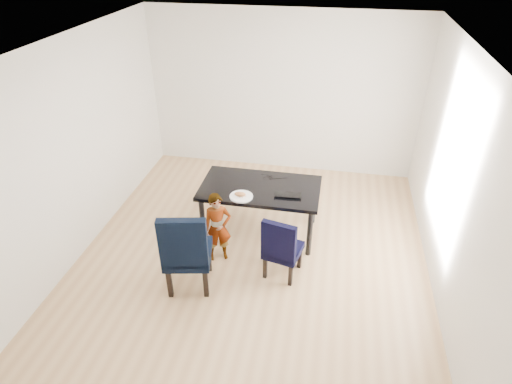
% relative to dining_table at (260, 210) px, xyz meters
% --- Properties ---
extents(floor, '(4.50, 5.00, 0.01)m').
position_rel_dining_table_xyz_m(floor, '(0.00, -0.50, -0.38)').
color(floor, tan).
rests_on(floor, ground).
extents(ceiling, '(4.50, 5.00, 0.01)m').
position_rel_dining_table_xyz_m(ceiling, '(0.00, -0.50, 2.33)').
color(ceiling, white).
rests_on(ceiling, wall_back).
extents(wall_back, '(4.50, 0.01, 2.70)m').
position_rel_dining_table_xyz_m(wall_back, '(0.00, 2.00, 0.98)').
color(wall_back, white).
rests_on(wall_back, ground).
extents(wall_front, '(4.50, 0.01, 2.70)m').
position_rel_dining_table_xyz_m(wall_front, '(0.00, -3.00, 0.98)').
color(wall_front, silver).
rests_on(wall_front, ground).
extents(wall_left, '(0.01, 5.00, 2.70)m').
position_rel_dining_table_xyz_m(wall_left, '(-2.25, -0.50, 0.98)').
color(wall_left, silver).
rests_on(wall_left, ground).
extents(wall_right, '(0.01, 5.00, 2.70)m').
position_rel_dining_table_xyz_m(wall_right, '(2.25, -0.50, 0.98)').
color(wall_right, white).
rests_on(wall_right, ground).
extents(dining_table, '(1.60, 0.90, 0.75)m').
position_rel_dining_table_xyz_m(dining_table, '(0.00, 0.00, 0.00)').
color(dining_table, black).
rests_on(dining_table, floor).
extents(chair_left, '(0.63, 0.65, 1.11)m').
position_rel_dining_table_xyz_m(chair_left, '(-0.64, -1.17, 0.18)').
color(chair_left, black).
rests_on(chair_left, floor).
extents(chair_right, '(0.50, 0.52, 0.87)m').
position_rel_dining_table_xyz_m(chair_right, '(0.43, -0.78, 0.06)').
color(chair_right, black).
rests_on(chair_right, floor).
extents(child, '(0.42, 0.35, 0.97)m').
position_rel_dining_table_xyz_m(child, '(-0.43, -0.65, 0.11)').
color(child, '#FF4815').
rests_on(child, floor).
extents(plate, '(0.35, 0.35, 0.02)m').
position_rel_dining_table_xyz_m(plate, '(-0.19, -0.30, 0.38)').
color(plate, white).
rests_on(plate, dining_table).
extents(sandwich, '(0.16, 0.11, 0.06)m').
position_rel_dining_table_xyz_m(sandwich, '(-0.21, -0.31, 0.42)').
color(sandwich, '#A4683A').
rests_on(sandwich, plate).
extents(laptop, '(0.36, 0.24, 0.03)m').
position_rel_dining_table_xyz_m(laptop, '(0.39, -0.11, 0.39)').
color(laptop, black).
rests_on(laptop, dining_table).
extents(cable_tangle, '(0.16, 0.16, 0.01)m').
position_rel_dining_table_xyz_m(cable_tangle, '(0.06, 0.25, 0.38)').
color(cable_tangle, black).
rests_on(cable_tangle, dining_table).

